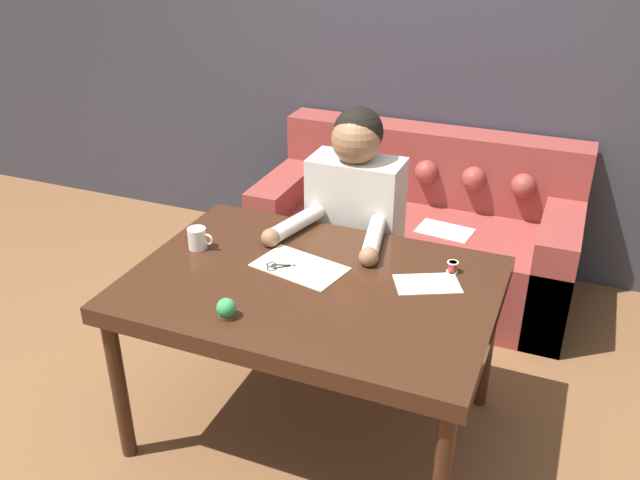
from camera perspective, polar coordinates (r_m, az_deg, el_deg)
name	(u,v)px	position (r m, az deg, el deg)	size (l,w,h in m)	color
ground_plane	(280,420)	(3.04, -3.39, -14.89)	(16.00, 16.00, 0.00)	brown
wall_back	(408,40)	(3.97, 7.42, 16.39)	(8.00, 0.06, 2.60)	#383842
dining_table	(312,296)	(2.61, -0.69, -4.73)	(1.38, 0.97, 0.72)	#381E11
couch	(417,235)	(3.86, 8.14, 0.44)	(1.72, 0.81, 0.86)	brown
person	(354,232)	(3.15, 2.89, 0.72)	(0.51, 0.62, 1.22)	#33281E
pattern_paper_main	(300,267)	(2.66, -1.72, -2.27)	(0.39, 0.28, 0.00)	beige
pattern_paper_offcut	(427,284)	(2.58, 9.02, -3.67)	(0.28, 0.24, 0.00)	beige
scissors	(284,266)	(2.67, -3.02, -2.22)	(0.22, 0.16, 0.01)	silver
mug	(198,238)	(2.83, -10.26, 0.13)	(0.11, 0.08, 0.09)	silver
thread_spool	(452,267)	(2.67, 11.10, -2.25)	(0.04, 0.04, 0.05)	red
pin_cushion	(226,309)	(2.37, -7.89, -5.76)	(0.07, 0.07, 0.07)	#4C3828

